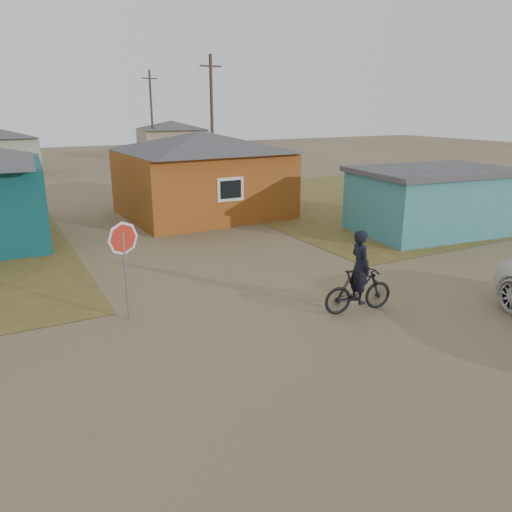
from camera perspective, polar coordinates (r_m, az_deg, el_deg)
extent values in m
plane|color=olive|center=(11.25, 9.96, -9.89)|extent=(120.00, 120.00, 0.00)
cube|color=brown|center=(29.54, 16.02, 6.43)|extent=(20.00, 18.00, 0.00)
cube|color=#924916|center=(23.80, -6.10, 8.26)|extent=(7.21, 6.24, 3.00)
pyramid|color=#3B3B3E|center=(23.59, -6.25, 12.95)|extent=(7.72, 6.76, 0.90)
cube|color=silver|center=(21.04, -2.94, 7.62)|extent=(1.20, 0.06, 1.00)
cube|color=black|center=(21.01, -2.91, 7.61)|extent=(0.95, 0.04, 0.75)
cube|color=teal|center=(21.70, 19.51, 5.76)|extent=(6.39, 4.61, 2.40)
cube|color=#3B3B3E|center=(21.51, 19.85, 9.15)|extent=(6.71, 4.93, 0.20)
cube|color=gray|center=(50.66, -9.54, 12.53)|extent=(6.41, 5.50, 2.80)
pyramid|color=#3B3B3E|center=(50.56, -9.64, 14.56)|extent=(6.95, 6.05, 0.80)
cylinder|color=#46342A|center=(32.48, -5.06, 14.99)|extent=(0.20, 0.20, 8.00)
cube|color=#46342A|center=(32.55, -5.21, 20.81)|extent=(1.40, 0.10, 0.10)
cylinder|color=#46342A|center=(47.87, -11.81, 15.29)|extent=(0.20, 0.20, 8.00)
cube|color=#46342A|center=(47.91, -12.06, 19.23)|extent=(1.40, 0.10, 0.10)
cylinder|color=gray|center=(12.24, -14.63, -2.35)|extent=(0.06, 0.06, 2.21)
imported|color=black|center=(12.79, 11.64, -3.87)|extent=(1.93, 0.79, 1.13)
imported|color=black|center=(12.59, 11.80, -1.18)|extent=(0.53, 0.73, 1.85)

